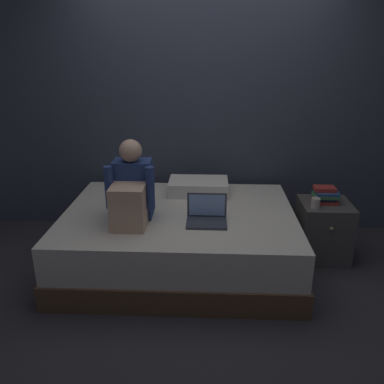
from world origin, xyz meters
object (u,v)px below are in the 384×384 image
(person_sitting, at_px, (131,191))
(pillow, at_px, (198,187))
(nightstand, at_px, (323,230))
(mug, at_px, (316,203))
(bed, at_px, (180,238))
(laptop, at_px, (207,215))
(book_stack, at_px, (325,195))

(person_sitting, distance_m, pillow, 0.86)
(nightstand, distance_m, mug, 0.36)
(pillow, bearing_deg, nightstand, -12.29)
(nightstand, distance_m, pillow, 1.22)
(bed, distance_m, laptop, 0.45)
(bed, bearing_deg, nightstand, 8.72)
(bed, relative_size, person_sitting, 3.05)
(person_sitting, height_order, pillow, person_sitting)
(bed, relative_size, pillow, 3.57)
(book_stack, relative_size, mug, 2.40)
(person_sitting, xyz_separation_m, book_stack, (1.65, 0.43, -0.16))
(person_sitting, height_order, laptop, person_sitting)
(pillow, bearing_deg, bed, -108.39)
(nightstand, height_order, book_stack, book_stack)
(nightstand, relative_size, book_stack, 2.48)
(person_sitting, distance_m, laptop, 0.63)
(pillow, xyz_separation_m, mug, (1.02, -0.37, -0.00))
(person_sitting, bearing_deg, laptop, 0.13)
(bed, xyz_separation_m, laptop, (0.24, -0.21, 0.32))
(bed, height_order, laptop, laptop)
(laptop, bearing_deg, nightstand, 21.09)
(laptop, bearing_deg, person_sitting, -179.87)
(nightstand, bearing_deg, person_sitting, -166.11)
(nightstand, relative_size, laptop, 1.67)
(person_sitting, bearing_deg, book_stack, 14.59)
(bed, distance_m, person_sitting, 0.66)
(person_sitting, bearing_deg, pillow, 52.25)
(bed, distance_m, pillow, 0.58)
(pillow, distance_m, book_stack, 1.16)
(nightstand, relative_size, person_sitting, 0.82)
(laptop, distance_m, mug, 0.98)
(mug, bearing_deg, nightstand, 42.69)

